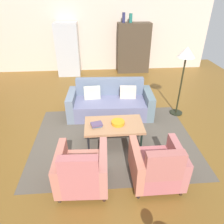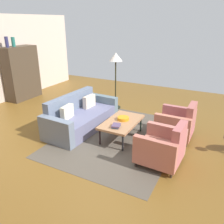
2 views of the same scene
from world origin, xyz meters
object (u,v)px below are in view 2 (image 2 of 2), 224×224
Objects in this scene: armchair_right at (178,124)px; cabinet at (22,73)px; coffee_table at (122,122)px; book_stack at (116,126)px; fruit_bowl at (123,118)px; vase_tall at (7,42)px; armchair_left at (164,148)px; vase_round at (13,42)px; floor_lamp at (116,62)px; couch at (80,117)px.

cabinet reaches higher than armchair_right.
book_stack reaches higher than coffee_table.
vase_tall reaches higher than fruit_bowl.
armchair_left is 1.00× the size of armchair_right.
vase_tall is at bearing 80.78° from coffee_table.
armchair_left is 1.17m from book_stack.
vase_round reaches higher than cabinet.
armchair_left reaches higher than coffee_table.
floor_lamp is (2.09, 1.07, 0.98)m from book_stack.
floor_lamp reaches higher than armchair_left.
floor_lamp is (1.65, 1.03, 0.98)m from fruit_bowl.
armchair_left is at bearing 179.82° from armchair_right.
coffee_table is 4.39× the size of fruit_bowl.
fruit_bowl is at bearing -147.92° from floor_lamp.
floor_lamp is at bearing -79.40° from cabinet.
coffee_table is 4.53m from cabinet.
vase_round is (0.88, 4.36, 1.49)m from fruit_bowl.
vase_tall is at bearing 81.83° from fruit_bowl.
vase_tall is (1.06, 4.39, 1.51)m from book_stack.
armchair_left is 5.96m from vase_round.
armchair_left reaches higher than book_stack.
coffee_table is at bearing -180.00° from fruit_bowl.
vase_round is at bearing -178.19° from cabinet.
armchair_right is 2.93× the size of vase_round.
coffee_table is at bearing 117.06° from armchair_right.
cabinet is at bearing 100.60° from floor_lamp.
armchair_right reaches higher than couch.
floor_lamp is (1.73, -0.15, 1.16)m from couch.
vase_round is at bearing -104.18° from couch.
fruit_bowl reaches higher than book_stack.
coffee_table is 0.70× the size of floor_lamp.
fruit_bowl is (-0.52, 1.17, 0.12)m from armchair_right.
book_stack is (-0.36, -1.22, 0.17)m from couch.
armchair_right is (0.60, -2.35, 0.06)m from couch.
couch is 2.43m from armchair_right.
fruit_bowl is at bearing -101.36° from vase_round.
coffee_table is at bearing 92.36° from couch.
couch is 3.71m from vase_round.
armchair_right is 2.65× the size of vase_tall.
armchair_right is at bearing -91.12° from vase_tall.
coffee_table is 1.31m from armchair_right.
couch reaches higher than book_stack.
floor_lamp is at bearing 32.08° from fruit_bowl.
fruit_bowl is (0.08, 0.00, 0.07)m from coffee_table.
armchair_left is 0.49× the size of cabinet.
cabinet is at bearing 75.33° from armchair_left.
vase_tall is at bearing 79.17° from armchair_left.
book_stack is at bearing -103.59° from vase_tall.
couch is at bearing -106.73° from vase_round.
vase_tall is (0.71, 4.36, 1.57)m from coffee_table.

